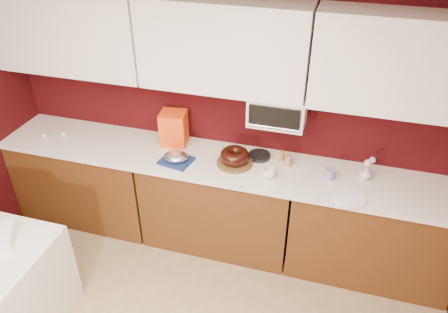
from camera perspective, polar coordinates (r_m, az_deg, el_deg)
ceiling at (r=1.43m, az=-24.80°, el=11.23°), size 4.00×4.50×0.02m
wall_back at (r=3.79m, az=0.59°, el=6.37°), size 4.00×0.02×2.50m
base_cabinet_left at (r=4.49m, az=-17.24°, el=-2.86°), size 1.31×0.58×0.86m
base_cabinet_center at (r=3.99m, az=-0.69°, el=-6.16°), size 1.31×0.58×0.86m
base_cabinet_right at (r=3.91m, az=18.62°, el=-9.31°), size 1.31×0.58×0.86m
countertop at (r=3.72m, az=-0.74°, el=-0.80°), size 4.00×0.62×0.04m
upper_cabinet_left at (r=3.98m, az=-19.60°, el=15.15°), size 1.31×0.33×0.70m
upper_cabinet_center at (r=3.41m, az=-0.13°, el=14.17°), size 1.31×0.33×0.70m
upper_cabinet_right at (r=3.31m, az=23.03°, el=10.97°), size 1.31×0.33×0.70m
toaster_oven at (r=3.52m, az=7.05°, el=6.18°), size 0.45×0.30×0.25m
toaster_oven_door at (r=3.38m, az=6.57°, el=5.00°), size 0.40×0.02×0.18m
toaster_oven_handle at (r=3.41m, az=6.44°, el=3.78°), size 0.42×0.02×0.02m
cake_base at (r=3.66m, az=1.38°, el=-0.80°), size 0.38×0.38×0.03m
bundt_cake at (r=3.63m, az=1.40°, el=0.06°), size 0.31×0.31×0.10m
navy_towel at (r=3.72m, az=-6.26°, el=-0.55°), size 0.29×0.26×0.02m
foil_ham_nest at (r=3.69m, az=-6.30°, el=0.04°), size 0.26×0.24×0.08m
roasted_ham at (r=3.68m, az=-6.32°, el=0.36°), size 0.10×0.08×0.06m
pandoro_box at (r=3.90m, az=-6.57°, el=3.70°), size 0.25×0.23×0.31m
dark_pan at (r=3.76m, az=4.65°, el=0.10°), size 0.20×0.20×0.03m
coffee_mug at (r=3.51m, az=5.88°, el=-2.03°), size 0.13×0.13×0.10m
blue_jar at (r=3.57m, az=13.62°, el=-2.24°), size 0.08×0.08×0.09m
flower_vase at (r=3.65m, az=18.04°, el=-1.97°), size 0.08×0.08×0.12m
flower_pink at (r=3.60m, az=18.28°, el=-0.82°), size 0.06×0.06×0.06m
flower_blue at (r=3.61m, az=18.82°, el=-0.43°), size 0.05×0.05×0.05m
china_plate at (r=3.42m, az=16.17°, el=-5.26°), size 0.26×0.26×0.01m
amber_bottle at (r=3.72m, az=7.65°, el=0.11°), size 0.04×0.04×0.09m
paper_cup at (r=3.67m, az=8.39°, el=-0.50°), size 0.06×0.06×0.09m
egg_left at (r=4.36m, az=-22.42°, el=2.54°), size 0.06×0.05×0.04m
egg_right at (r=4.31m, az=-20.21°, el=2.75°), size 0.06×0.05×0.04m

